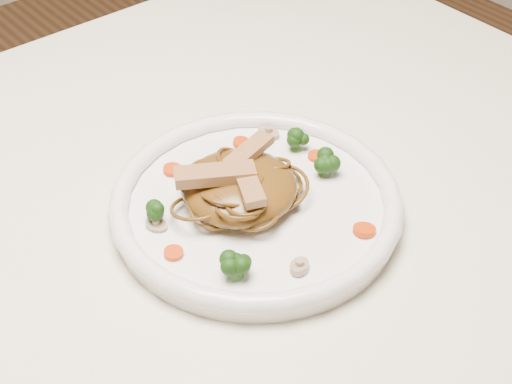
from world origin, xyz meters
TOP-DOWN VIEW (x-y plane):
  - table at (0.00, 0.00)m, footprint 1.20×0.80m
  - plate at (0.10, -0.06)m, footprint 0.33×0.33m
  - noodle_mound at (0.09, -0.05)m, footprint 0.15×0.15m
  - chicken_a at (0.11, -0.03)m, footprint 0.06×0.03m
  - chicken_b at (0.07, -0.04)m, footprint 0.08×0.06m
  - chicken_c at (0.08, -0.07)m, footprint 0.04×0.06m
  - broccoli_0 at (0.19, -0.02)m, footprint 0.03×0.03m
  - broccoli_1 at (0.00, -0.02)m, footprint 0.03×0.03m
  - broccoli_2 at (0.02, -0.13)m, footprint 0.04×0.04m
  - broccoli_3 at (0.18, -0.07)m, footprint 0.03×0.03m
  - carrot_0 at (0.15, 0.02)m, footprint 0.02×0.02m
  - carrot_1 at (-0.01, -0.07)m, footprint 0.02×0.02m
  - carrot_2 at (0.19, -0.05)m, footprint 0.02×0.02m
  - carrot_3 at (0.06, 0.03)m, footprint 0.02×0.02m
  - carrot_4 at (0.15, -0.16)m, footprint 0.02×0.02m
  - mushroom_0 at (0.07, -0.16)m, footprint 0.03×0.03m
  - mushroom_1 at (0.20, -0.01)m, footprint 0.02×0.02m
  - mushroom_2 at (0.00, -0.03)m, footprint 0.03×0.03m
  - mushroom_3 at (0.18, 0.02)m, footprint 0.03×0.03m

SIDE VIEW (x-z plane):
  - table at x=0.00m, z-range 0.28..1.03m
  - plate at x=0.10m, z-range 0.75..0.77m
  - carrot_0 at x=0.15m, z-range 0.77..0.77m
  - carrot_1 at x=-0.01m, z-range 0.77..0.77m
  - carrot_2 at x=0.19m, z-range 0.77..0.77m
  - carrot_3 at x=0.06m, z-range 0.77..0.77m
  - carrot_4 at x=0.15m, z-range 0.77..0.77m
  - mushroom_0 at x=0.07m, z-range 0.77..0.77m
  - mushroom_1 at x=0.20m, z-range 0.77..0.77m
  - mushroom_2 at x=0.00m, z-range 0.77..0.77m
  - mushroom_3 at x=0.18m, z-range 0.77..0.77m
  - broccoli_0 at x=0.19m, z-range 0.77..0.79m
  - broccoli_3 at x=0.18m, z-range 0.77..0.80m
  - broccoli_2 at x=0.02m, z-range 0.77..0.80m
  - noodle_mound at x=0.09m, z-range 0.76..0.80m
  - broccoli_1 at x=0.00m, z-range 0.77..0.80m
  - chicken_a at x=0.11m, z-range 0.80..0.81m
  - chicken_c at x=0.08m, z-range 0.80..0.81m
  - chicken_b at x=0.07m, z-range 0.80..0.81m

